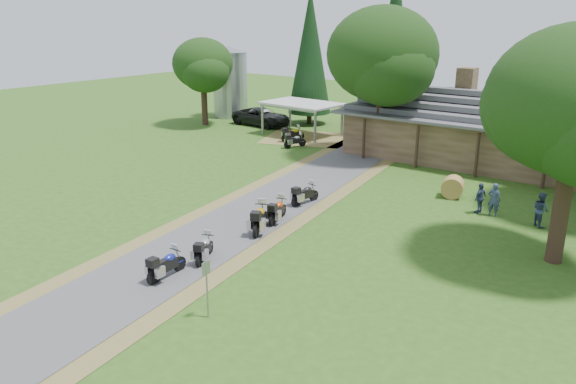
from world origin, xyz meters
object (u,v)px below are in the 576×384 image
Objects in this scene: silo at (230,82)px; motorcycle_row_b at (204,247)px; car_dark_suv at (262,112)px; motorcycle_row_a at (166,263)px; hay_bale at (453,187)px; carport at (302,119)px; motorcycle_row_e at (305,193)px; motorcycle_row_d at (278,209)px; car_white_sedan at (263,114)px; motorcycle_carport_a at (293,133)px; motorcycle_carport_b at (295,140)px; motorcycle_row_c at (259,217)px; lodge at (501,128)px.

motorcycle_row_b is (22.24, -26.18, -2.82)m from silo.
silo is at bearing 74.25° from car_dark_suv.
hay_bale is at bearing -21.20° from motorcycle_row_a.
car_dark_suv is at bearing 28.74° from motorcycle_row_a.
carport is at bearing 20.66° from motorcycle_row_a.
motorcycle_row_d is at bearing -163.63° from motorcycle_row_e.
silo is at bearing 168.17° from carport.
silo is at bearing 58.68° from motorcycle_row_e.
car_white_sedan is at bearing 23.86° from motorcycle_row_d.
motorcycle_row_a is at bearing -61.38° from carport.
motorcycle_row_a is at bearing 165.87° from motorcycle_row_d.
motorcycle_row_b is at bearing 167.11° from motorcycle_row_d.
motorcycle_row_d is at bearing -125.36° from motorcycle_carport_a.
motorcycle_carport_a reaches higher than motorcycle_carport_b.
motorcycle_row_b is at bearing -131.97° from motorcycle_carport_b.
car_dark_suv reaches higher than motorcycle_row_c.
hay_bale is at bearing -111.95° from car_dark_suv.
motorcycle_row_d reaches higher than hay_bale.
car_white_sedan is 3.07× the size of motorcycle_row_b.
motorcycle_row_d is 18.32m from motorcycle_carport_a.
motorcycle_carport_a reaches higher than hay_bale.
motorcycle_row_c is at bearing -45.38° from silo.
motorcycle_row_a reaches higher than motorcycle_row_b.
hay_bale is at bearing -23.41° from silo.
motorcycle_row_d is at bearing -21.58° from motorcycle_row_b.
motorcycle_row_a is 1.06× the size of motorcycle_row_b.
silo is 36.02m from motorcycle_row_a.
silo is 30.24m from motorcycle_row_d.
motorcycle_carport_b is at bearing -133.38° from car_white_sedan.
motorcycle_row_d is (10.99, -17.57, -0.75)m from carport.
motorcycle_carport_a is at bearing 1.60° from motorcycle_row_b.
lodge is 11.41× the size of motorcycle_carport_a.
silo is 4.02× the size of motorcycle_carport_b.
hay_bale is at bearing -85.68° from motorcycle_carport_b.
silo is at bearing 34.53° from motorcycle_row_a.
motorcycle_row_c is at bearing -164.67° from motorcycle_row_e.
car_dark_suv is 3.00× the size of motorcycle_row_c.
car_white_sedan is at bearing 10.97° from motorcycle_row_c.
motorcycle_row_a is at bearing -100.69° from lodge.
hay_bale is (14.26, -4.64, 0.02)m from motorcycle_carport_b.
car_white_sedan is at bearing 175.16° from lodge.
carport is at bearing -16.11° from silo.
motorcycle_row_d is (21.86, -20.71, -2.77)m from silo.
silo is 1.09× the size of car_dark_suv.
lodge is 16.22m from carport.
car_dark_suv is (5.44, -1.81, -2.20)m from silo.
hay_bale is (16.51, -8.71, -0.78)m from carport.
motorcycle_row_e is (16.74, -17.00, -0.25)m from car_white_sedan.
hay_bale is (15.73, -6.36, -0.05)m from motorcycle_carport_a.
lodge is 21.65m from car_dark_suv.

